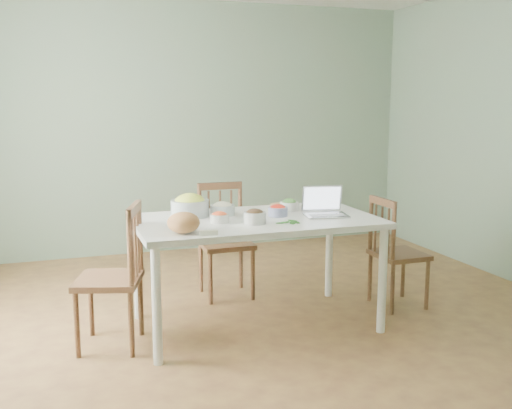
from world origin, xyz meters
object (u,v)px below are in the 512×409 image
object	(u,v)px
chair_far	(226,241)
chair_left	(109,277)
bread_boule	(183,223)
bowl_squash	(190,205)
laptop	(326,202)
dining_table	(256,272)
chair_right	(399,252)

from	to	relation	value
chair_far	chair_left	distance (m)	1.28
bread_boule	bowl_squash	size ratio (longest dim) A/B	0.75
bread_boule	bowl_squash	xyz separation A→B (m)	(0.17, 0.54, 0.01)
chair_far	bowl_squash	size ratio (longest dim) A/B	3.42
laptop	chair_left	bearing A→B (deg)	-172.30
chair_far	laptop	world-z (taller)	laptop
chair_far	bread_boule	size ratio (longest dim) A/B	4.54
chair_far	bowl_squash	xyz separation A→B (m)	(-0.41, -0.48, 0.41)
chair_left	bowl_squash	bearing A→B (deg)	130.66
bread_boule	dining_table	bearing A→B (deg)	27.05
chair_left	bowl_squash	world-z (taller)	chair_left
chair_far	bread_boule	xyz separation A→B (m)	(-0.58, -1.02, 0.40)
chair_far	chair_right	distance (m)	1.42
chair_right	bowl_squash	size ratio (longest dim) A/B	3.20
chair_far	chair_left	xyz separation A→B (m)	(-1.04, -0.75, 0.01)
dining_table	bread_boule	size ratio (longest dim) A/B	8.22
chair_left	laptop	distance (m)	1.62
chair_right	bowl_squash	world-z (taller)	bowl_squash
dining_table	bread_boule	world-z (taller)	bread_boule
chair_right	chair_far	bearing A→B (deg)	61.18
chair_left	chair_right	xyz separation A→B (m)	(2.29, 0.07, -0.04)
chair_left	laptop	size ratio (longest dim) A/B	3.19
bowl_squash	dining_table	bearing A→B (deg)	-28.14
chair_far	laptop	xyz separation A→B (m)	(0.53, -0.81, 0.44)
chair_far	chair_right	size ratio (longest dim) A/B	1.07
bowl_squash	chair_far	bearing A→B (deg)	49.46
chair_far	dining_table	bearing A→B (deg)	-87.49
dining_table	chair_far	bearing A→B (deg)	91.63
dining_table	laptop	xyz separation A→B (m)	(0.51, -0.10, 0.51)
dining_table	chair_right	xyz separation A→B (m)	(1.23, 0.03, 0.04)
dining_table	bowl_squash	world-z (taller)	bowl_squash
bowl_squash	bread_boule	bearing A→B (deg)	-107.17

